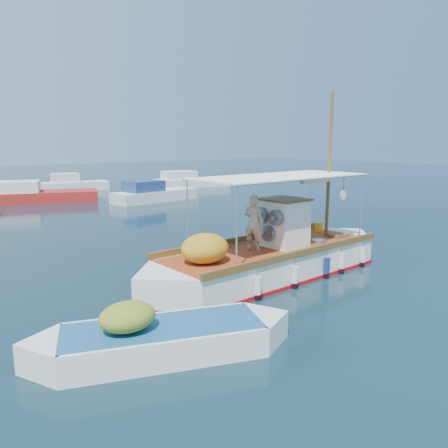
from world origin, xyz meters
TOP-DOWN VIEW (x-y plane):
  - ground at (0.00, 0.00)m, footprint 160.00×160.00m
  - fishing_caique at (0.37, -0.60)m, footprint 10.42×3.09m
  - dinghy at (-5.33, -3.13)m, footprint 5.34×3.01m
  - bg_boat_n at (-0.86, 23.48)m, footprint 9.51×5.78m
  - bg_boat_ne at (6.64, 18.38)m, footprint 6.81×2.99m
  - bg_boat_e at (14.84, 25.80)m, footprint 8.15×4.14m
  - bg_boat_far_n at (4.68, 29.63)m, footprint 6.09×3.00m

SIDE VIEW (x-z plane):
  - ground at x=0.00m, z-range 0.00..0.00m
  - dinghy at x=-5.33m, z-range -0.41..0.99m
  - bg_boat_far_n at x=4.68m, z-range -0.41..1.39m
  - bg_boat_n at x=-0.86m, z-range -0.41..1.39m
  - bg_boat_ne at x=6.64m, z-range -0.41..1.39m
  - bg_boat_e at x=14.84m, z-range -0.41..1.39m
  - fishing_caique at x=0.37m, z-range -2.62..3.74m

